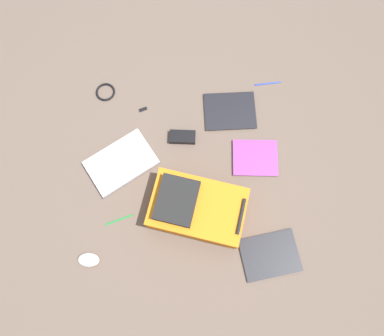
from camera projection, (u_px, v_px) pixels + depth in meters
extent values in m
plane|color=brown|center=(184.00, 171.00, 1.87)|extent=(3.45, 3.45, 0.00)
cube|color=orange|center=(197.00, 209.00, 1.75)|extent=(0.40, 0.51, 0.14)
cube|color=black|center=(177.00, 200.00, 1.66)|extent=(0.26, 0.23, 0.05)
cylinder|color=black|center=(241.00, 216.00, 1.66)|extent=(0.17, 0.06, 0.02)
cube|color=#929296|center=(121.00, 163.00, 1.87)|extent=(0.37, 0.41, 0.02)
cube|color=#B7B7BC|center=(121.00, 162.00, 1.86)|extent=(0.37, 0.41, 0.01)
cube|color=silver|center=(270.00, 255.00, 1.76)|extent=(0.25, 0.30, 0.01)
cube|color=black|center=(270.00, 255.00, 1.75)|extent=(0.25, 0.31, 0.00)
cube|color=silver|center=(255.00, 158.00, 1.88)|extent=(0.20, 0.24, 0.01)
cube|color=purple|center=(255.00, 158.00, 1.87)|extent=(0.21, 0.25, 0.00)
cube|color=silver|center=(230.00, 111.00, 1.96)|extent=(0.21, 0.27, 0.01)
cube|color=black|center=(230.00, 111.00, 1.95)|extent=(0.22, 0.28, 0.00)
ellipsoid|color=silver|center=(89.00, 260.00, 1.74)|extent=(0.08, 0.11, 0.04)
torus|color=black|center=(105.00, 92.00, 1.98)|extent=(0.11, 0.11, 0.01)
cube|color=black|center=(183.00, 137.00, 1.90)|extent=(0.08, 0.14, 0.04)
cylinder|color=#198C33|center=(119.00, 220.00, 1.80)|extent=(0.05, 0.14, 0.01)
cylinder|color=#1933B2|center=(268.00, 83.00, 2.00)|extent=(0.02, 0.15, 0.01)
cube|color=black|center=(143.00, 109.00, 1.96)|extent=(0.03, 0.05, 0.01)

